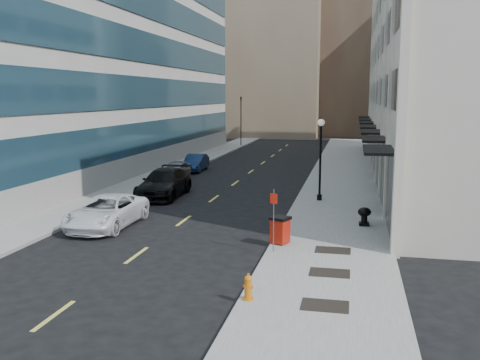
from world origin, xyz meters
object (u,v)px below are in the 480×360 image
at_px(traffic_signal, 241,100).
at_px(trash_bin, 280,229).
at_px(fire_hydrant, 248,287).
at_px(lamppost, 320,152).
at_px(urn_planter, 364,214).
at_px(sign_post, 274,212).
at_px(car_silver_sedan, 176,170).
at_px(car_blue_sedan, 195,163).
at_px(car_white_van, 107,212).
at_px(car_black_pickup, 164,183).

xyz_separation_m(traffic_signal, trash_bin, (10.90, -43.65, -4.95)).
relative_size(fire_hydrant, trash_bin, 0.71).
bearing_deg(lamppost, urn_planter, -66.87).
distance_m(traffic_signal, fire_hydrant, 51.42).
xyz_separation_m(traffic_signal, lamppost, (11.90, -33.87, -2.70)).
bearing_deg(lamppost, fire_hydrant, -93.90).
height_order(fire_hydrant, sign_post, sign_post).
relative_size(traffic_signal, fire_hydrant, 8.55).
xyz_separation_m(trash_bin, lamppost, (1.00, 9.78, 2.25)).
relative_size(car_silver_sedan, car_blue_sedan, 0.95).
height_order(traffic_signal, lamppost, traffic_signal).
bearing_deg(car_white_van, lamppost, 40.23).
xyz_separation_m(car_silver_sedan, lamppost, (11.20, -6.87, 2.33)).
bearing_deg(car_black_pickup, car_silver_sedan, 100.89).
distance_m(trash_bin, sign_post, 1.59).
bearing_deg(car_black_pickup, car_blue_sedan, 95.09).
xyz_separation_m(trash_bin, urn_planter, (3.48, 3.97, -0.09)).
height_order(traffic_signal, sign_post, traffic_signal).
relative_size(car_white_van, sign_post, 2.16).
relative_size(car_white_van, car_silver_sedan, 1.36).
distance_m(car_blue_sedan, trash_bin, 23.36).
distance_m(trash_bin, urn_planter, 5.28).
xyz_separation_m(car_white_van, fire_hydrant, (8.50, -8.00, -0.21)).
bearing_deg(urn_planter, lamppost, 113.13).
bearing_deg(fire_hydrant, car_white_van, 135.87).
xyz_separation_m(traffic_signal, car_white_van, (2.30, -42.00, -4.96)).
bearing_deg(lamppost, trash_bin, -95.84).
height_order(car_black_pickup, car_silver_sedan, car_black_pickup).
height_order(car_blue_sedan, trash_bin, car_blue_sedan).
height_order(car_black_pickup, urn_planter, car_black_pickup).
bearing_deg(sign_post, car_blue_sedan, 129.74).
relative_size(car_blue_sedan, lamppost, 0.86).
relative_size(car_blue_sedan, trash_bin, 3.66).
relative_size(car_white_van, lamppost, 1.11).
height_order(car_white_van, car_blue_sedan, car_white_van).
bearing_deg(car_white_van, car_silver_sedan, 96.05).
bearing_deg(urn_planter, fire_hydrant, -109.12).
bearing_deg(lamppost, car_blue_sedan, 134.25).
height_order(car_white_van, lamppost, lamppost).
bearing_deg(traffic_signal, fire_hydrant, -77.81).
bearing_deg(fire_hydrant, car_black_pickup, 117.12).
xyz_separation_m(traffic_signal, urn_planter, (14.38, -39.68, -5.04)).
height_order(traffic_signal, car_white_van, traffic_signal).
xyz_separation_m(car_silver_sedan, urn_planter, (13.68, -12.68, -0.00)).
distance_m(traffic_signal, lamppost, 36.00).
bearing_deg(car_black_pickup, urn_planter, -27.15).
relative_size(car_silver_sedan, trash_bin, 3.48).
xyz_separation_m(car_black_pickup, sign_post, (8.50, -10.89, 0.90)).
height_order(car_blue_sedan, lamppost, lamppost).
xyz_separation_m(car_blue_sedan, trash_bin, (10.02, -21.10, 0.08)).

